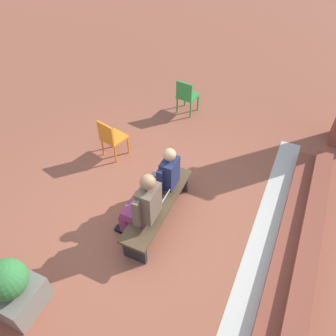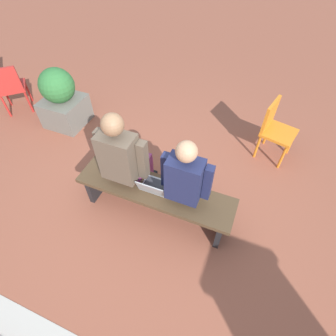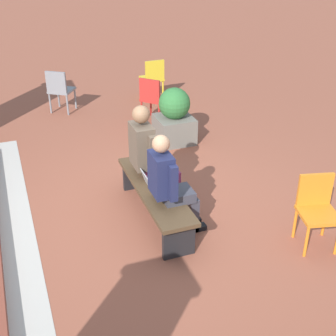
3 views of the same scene
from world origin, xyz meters
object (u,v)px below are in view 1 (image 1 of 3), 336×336
at_px(laptop, 159,200).
at_px(plastic_chair_far_right, 111,137).
at_px(bench, 158,206).
at_px(person_adult, 143,206).
at_px(plastic_chair_near_bench_right, 186,95).
at_px(planter, 13,289).
at_px(person_student, 164,176).

xyz_separation_m(laptop, plastic_chair_far_right, (-1.09, -1.57, -0.02)).
relative_size(bench, person_adult, 1.30).
bearing_deg(person_adult, laptop, 167.51).
relative_size(plastic_chair_far_right, plastic_chair_near_bench_right, 1.00).
relative_size(plastic_chair_far_right, planter, 0.89).
bearing_deg(bench, planter, -27.03).
distance_m(person_student, laptop, 0.40).
bearing_deg(person_student, plastic_chair_far_right, -116.62).
relative_size(bench, plastic_chair_near_bench_right, 2.14).
height_order(bench, laptop, laptop).
relative_size(person_adult, plastic_chair_far_right, 1.65).
bearing_deg(person_student, laptop, 12.63).
relative_size(laptop, plastic_chair_far_right, 0.38).
height_order(bench, plastic_chair_near_bench_right, plastic_chair_near_bench_right).
distance_m(laptop, plastic_chair_near_bench_right, 3.26).
xyz_separation_m(person_student, planter, (2.41, -0.99, -0.26)).
height_order(bench, person_adult, person_adult).
height_order(person_student, laptop, person_student).
xyz_separation_m(plastic_chair_far_right, plastic_chair_near_bench_right, (-2.06, 0.73, 0.00)).
distance_m(person_student, planter, 2.61).
distance_m(person_adult, plastic_chair_far_right, 2.10).
distance_m(laptop, planter, 2.32).
xyz_separation_m(person_student, plastic_chair_near_bench_right, (-2.81, -0.76, -0.22)).
height_order(laptop, planter, planter).
bearing_deg(laptop, person_adult, -12.49).
relative_size(person_adult, planter, 1.47).
relative_size(person_adult, laptop, 4.32).
height_order(laptop, plastic_chair_near_bench_right, plastic_chair_near_bench_right).
xyz_separation_m(bench, person_adult, (0.37, -0.07, 0.38)).
distance_m(person_adult, plastic_chair_near_bench_right, 3.61).
xyz_separation_m(bench, plastic_chair_near_bench_right, (-3.15, -0.82, 0.13)).
xyz_separation_m(person_adult, plastic_chair_near_bench_right, (-3.52, -0.75, -0.25)).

